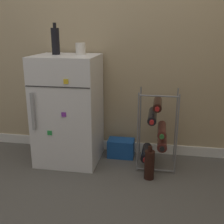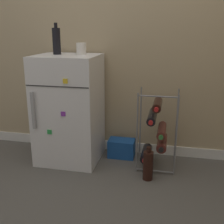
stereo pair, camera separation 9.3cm
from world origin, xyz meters
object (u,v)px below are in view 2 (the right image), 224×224
at_px(mini_fridge, 69,109).
at_px(soda_box, 121,148).
at_px(fridge_top_bottle, 57,41).
at_px(wine_rack, 156,131).
at_px(loose_bottle_floor, 148,165).
at_px(fridge_top_cup, 81,49).

height_order(mini_fridge, soda_box, mini_fridge).
relative_size(mini_fridge, fridge_top_bottle, 3.66).
bearing_deg(soda_box, mini_fridge, -163.69).
bearing_deg(wine_rack, mini_fridge, 179.31).
bearing_deg(mini_fridge, wine_rack, -0.69).
xyz_separation_m(soda_box, loose_bottle_floor, (0.27, -0.35, 0.04)).
xyz_separation_m(wine_rack, fridge_top_bottle, (-0.84, 0.04, 0.71)).
height_order(wine_rack, fridge_top_cup, fridge_top_cup).
distance_m(fridge_top_cup, fridge_top_bottle, 0.21).
bearing_deg(mini_fridge, fridge_top_bottle, 161.15).
relative_size(fridge_top_cup, fridge_top_bottle, 0.37).
relative_size(mini_fridge, fridge_top_cup, 9.75).
relative_size(wine_rack, loose_bottle_floor, 2.44).
relative_size(soda_box, loose_bottle_floor, 0.87).
bearing_deg(fridge_top_cup, fridge_top_bottle, -169.61).
relative_size(fridge_top_cup, loose_bottle_floor, 0.35).
bearing_deg(fridge_top_cup, mini_fridge, -146.87).
height_order(wine_rack, fridge_top_bottle, fridge_top_bottle).
bearing_deg(wine_rack, fridge_top_bottle, 177.22).
bearing_deg(wine_rack, soda_box, 156.23).
bearing_deg(soda_box, fridge_top_cup, -169.83).
bearing_deg(mini_fridge, soda_box, 16.31).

